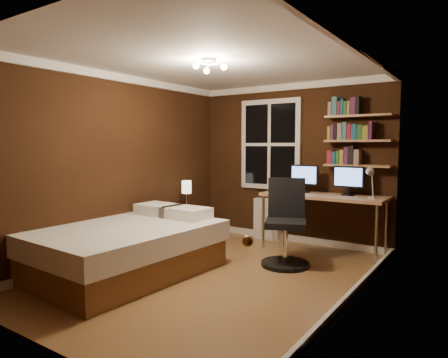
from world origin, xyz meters
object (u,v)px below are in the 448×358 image
Objects in this scene: desk at (323,199)px; monitor_left at (304,179)px; monitor_right at (348,181)px; office_chair at (286,231)px; bedside_lamp at (187,194)px; nightstand at (187,225)px; bed at (127,248)px; radiator at (268,219)px; desk_lamp at (371,182)px.

desk is 0.44m from monitor_left.
office_chair is at bearing -116.65° from monitor_right.
bedside_lamp is 2.09m from desk.
bedside_lamp is 1.83m from monitor_left.
nightstand is at bearing 150.34° from office_chair.
monitor_left is 1.16m from office_chair.
monitor_left is at bearing 25.37° from bedside_lamp.
bed is at bearing -76.49° from bedside_lamp.
monitor_left reaches higher than nightstand.
monitor_right is (1.34, -0.14, 0.70)m from radiator.
nightstand is at bearing -136.04° from radiator.
radiator is 1.52× the size of desk_lamp.
office_chair reaches higher than bed.
bed is at bearing -102.83° from radiator.
bed is 4.02× the size of nightstand.
radiator is 0.38× the size of desk.
nightstand is 1.33m from radiator.
nightstand is 2.54m from monitor_right.
office_chair is at bearing -52.78° from radiator.
desk_lamp is (1.70, -0.32, 0.72)m from radiator.
desk_lamp reaches higher than office_chair.
office_chair is at bearing -100.39° from desk.
bedside_lamp is at bearing 150.34° from office_chair.
desk is 1.57× the size of office_chair.
radiator is at bearing 167.23° from desk.
desk is 0.74m from desk_lamp.
radiator is at bearing 173.94° from monitor_right.
bedside_lamp is (0.00, 0.00, 0.49)m from nightstand.
monitor_left is at bearing 64.68° from bed.
nightstand is 2.83m from desk_lamp.
desk is at bearing 19.28° from bedside_lamp.
office_chair reaches higher than desk.
bed reaches higher than nightstand.
office_chair is (-0.16, -0.89, -0.33)m from desk.
bed is at bearing -136.06° from desk_lamp.
nightstand is 1.28× the size of monitor_right.
radiator is (0.57, 2.51, 0.02)m from bed.
bed is 3.24m from desk_lamp.
desk_lamp is (2.65, 0.60, 0.78)m from nightstand.
monitor_right is 0.40m from desk_lamp.
nightstand is at bearing -161.33° from monitor_right.
office_chair is at bearing -136.53° from desk_lamp.
nightstand is at bearing -154.63° from monitor_left.
bed is 1.70m from bedside_lamp.
desk is 4.07× the size of monitor_left.
bedside_lamp is at bearing -136.04° from radiator.
radiator is 0.99m from monitor_left.
office_chair is (1.81, -0.20, -0.33)m from bedside_lamp.
bedside_lamp is at bearing -154.63° from monitor_left.
bed is 5.08× the size of bedside_lamp.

